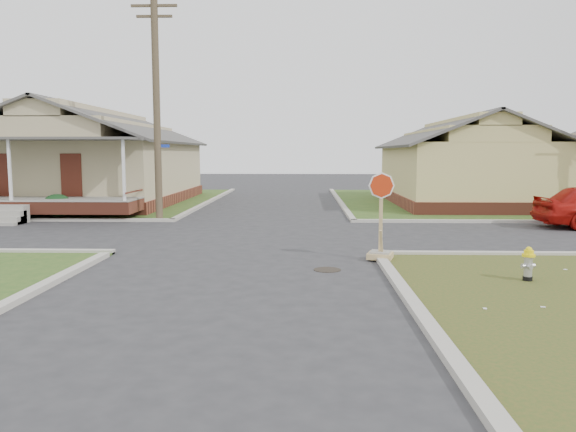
{
  "coord_description": "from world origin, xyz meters",
  "views": [
    {
      "loc": [
        1.67,
        -13.42,
        2.73
      ],
      "look_at": [
        1.23,
        1.0,
        1.1
      ],
      "focal_mm": 35.0,
      "sensor_mm": 36.0,
      "label": 1
    }
  ],
  "objects": [
    {
      "name": "verge_far_left",
      "position": [
        -13.0,
        18.0,
        0.03
      ],
      "size": [
        19.0,
        19.0,
        0.05
      ],
      "primitive_type": "cube",
      "color": "#2D4E1B",
      "rests_on": "ground"
    },
    {
      "name": "manhole",
      "position": [
        2.2,
        -0.5,
        0.01
      ],
      "size": [
        0.64,
        0.64,
        0.01
      ],
      "primitive_type": "cylinder",
      "color": "black",
      "rests_on": "ground"
    },
    {
      "name": "stop_sign",
      "position": [
        3.59,
        0.71,
        0.52
      ],
      "size": [
        0.62,
        0.61,
        2.2
      ],
      "rotation": [
        0.0,
        0.0,
        -0.28
      ],
      "color": "tan",
      "rests_on": "ground"
    },
    {
      "name": "corner_house",
      "position": [
        -10.0,
        16.68,
        2.28
      ],
      "size": [
        10.1,
        15.5,
        5.3
      ],
      "color": "brown",
      "rests_on": "ground"
    },
    {
      "name": "side_house_yellow",
      "position": [
        10.0,
        16.5,
        2.19
      ],
      "size": [
        7.6,
        11.6,
        4.7
      ],
      "color": "brown",
      "rests_on": "ground"
    },
    {
      "name": "hedge_right",
      "position": [
        -8.62,
        9.47,
        0.56
      ],
      "size": [
        1.33,
        1.09,
        1.02
      ],
      "primitive_type": "ellipsoid",
      "color": "#153A1C",
      "rests_on": "verge_far_left"
    },
    {
      "name": "utility_pole",
      "position": [
        -4.2,
        8.9,
        4.66
      ],
      "size": [
        1.8,
        0.28,
        9.0
      ],
      "color": "#4A3E2A",
      "rests_on": "ground"
    },
    {
      "name": "fire_hydrant",
      "position": [
        6.37,
        -1.68,
        0.45
      ],
      "size": [
        0.27,
        0.27,
        0.72
      ],
      "rotation": [
        0.0,
        0.0,
        0.27
      ],
      "color": "black",
      "rests_on": "ground"
    },
    {
      "name": "curbs",
      "position": [
        0.0,
        5.0,
        0.0
      ],
      "size": [
        80.0,
        40.0,
        0.12
      ],
      "primitive_type": null,
      "color": "#AFAA9E",
      "rests_on": "ground"
    },
    {
      "name": "ground",
      "position": [
        0.0,
        0.0,
        0.0
      ],
      "size": [
        120.0,
        120.0,
        0.0
      ],
      "primitive_type": "plane",
      "color": "#2C2C2E",
      "rests_on": "ground"
    }
  ]
}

